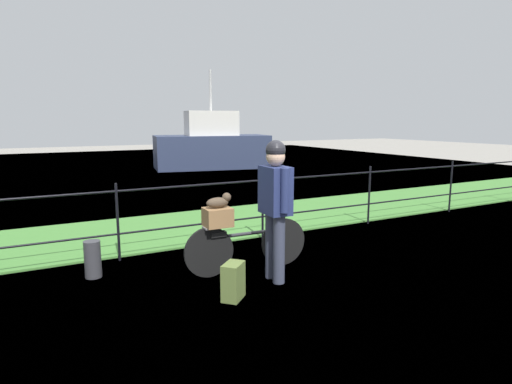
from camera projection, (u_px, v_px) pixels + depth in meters
The scene contains 11 objects.
ground_plane at pixel (344, 280), 5.20m from camera, with size 60.00×60.00×0.00m, color gray.
grass_strip at pixel (229, 222), 8.11m from camera, with size 27.00×2.40×0.03m, color #478438.
harbor_water at pixel (147, 182), 13.40m from camera, with size 30.00×30.00×0.00m, color slate.
iron_fence at pixel (263, 201), 6.86m from camera, with size 18.04×0.04×1.07m.
bicycle_main at pixel (246, 245), 5.46m from camera, with size 1.67×0.17×0.63m.
wooden_crate at pixel (218, 217), 5.23m from camera, with size 0.33×0.27×0.23m, color olive.
terrier_dog at pixel (219, 202), 5.21m from camera, with size 0.32×0.15×0.18m.
cyclist_person at pixel (275, 198), 5.03m from camera, with size 0.28×0.54×1.68m.
backpack_on_paving at pixel (233, 281), 4.61m from camera, with size 0.28×0.18×0.40m, color olive.
mooring_bollard at pixel (93, 259), 5.25m from camera, with size 0.20×0.20×0.46m, color #38383D.
moored_boat_near at pixel (211, 146), 17.25m from camera, with size 4.75×2.79×3.86m.
Camera 1 is at (-3.28, -3.86, 1.91)m, focal length 30.15 mm.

